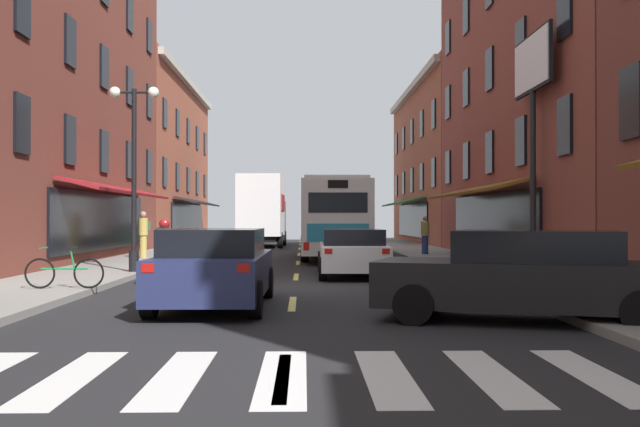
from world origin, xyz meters
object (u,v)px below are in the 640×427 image
object	(u,v)px
motorcycle_rider	(164,258)
pedestrian_mid	(425,235)
sedan_far	(527,276)
sedan_rear	(352,252)
transit_bus	(333,218)
sedan_mid	(267,232)
sedan_near	(215,267)
bicycle_near	(65,272)
billboard_sign	(533,87)
box_truck	(263,212)
pedestrian_near	(143,233)
street_lamp_twin	(134,169)

from	to	relation	value
motorcycle_rider	pedestrian_mid	world-z (taller)	pedestrian_mid
sedan_far	sedan_rear	bearing A→B (deg)	103.03
transit_bus	sedan_mid	bearing A→B (deg)	99.92
sedan_near	bicycle_near	xyz separation A→B (m)	(-3.54, 2.26, -0.24)
transit_bus	pedestrian_mid	world-z (taller)	transit_bus
billboard_sign	bicycle_near	bearing A→B (deg)	-155.08
billboard_sign	sedan_rear	size ratio (longest dim) A/B	1.46
box_truck	sedan_rear	size ratio (longest dim) A/B	1.53
pedestrian_mid	box_truck	bearing A→B (deg)	-178.25
box_truck	pedestrian_mid	xyz separation A→B (m)	(7.58, -11.15, -1.10)
billboard_sign	sedan_near	size ratio (longest dim) A/B	1.51
box_truck	transit_bus	bearing A→B (deg)	-72.28
pedestrian_near	pedestrian_mid	size ratio (longest dim) A/B	1.11
sedan_mid	sedan_rear	xyz separation A→B (m)	(4.06, -32.16, 0.03)
sedan_near	sedan_mid	bearing A→B (deg)	91.46
sedan_far	motorcycle_rider	distance (m)	9.19
billboard_sign	pedestrian_mid	world-z (taller)	billboard_sign
bicycle_near	pedestrian_near	world-z (taller)	pedestrian_near
sedan_near	street_lamp_twin	xyz separation A→B (m)	(-3.21, 7.29, 2.33)
sedan_near	pedestrian_mid	bearing A→B (deg)	68.46
transit_bus	motorcycle_rider	bearing A→B (deg)	-109.29
sedan_near	pedestrian_mid	size ratio (longest dim) A/B	2.85
sedan_rear	motorcycle_rider	bearing A→B (deg)	-144.48
sedan_rear	transit_bus	bearing A→B (deg)	90.88
pedestrian_near	billboard_sign	bearing A→B (deg)	172.11
sedan_mid	billboard_sign	bearing A→B (deg)	-73.31
sedan_near	sedan_rear	bearing A→B (deg)	67.45
transit_bus	sedan_far	world-z (taller)	transit_bus
sedan_near	pedestrian_near	bearing A→B (deg)	107.32
sedan_far	pedestrian_near	xyz separation A→B (m)	(-9.79, 16.65, 0.35)
transit_bus	billboard_sign	bearing A→B (deg)	-59.02
billboard_sign	box_truck	size ratio (longest dim) A/B	0.95
motorcycle_rider	billboard_sign	bearing A→B (deg)	20.88
sedan_far	bicycle_near	bearing A→B (deg)	153.80
sedan_rear	bicycle_near	distance (m)	8.34
sedan_rear	sedan_far	bearing A→B (deg)	-76.97
pedestrian_mid	billboard_sign	bearing A→B (deg)	-22.76
billboard_sign	street_lamp_twin	world-z (taller)	billboard_sign
pedestrian_near	motorcycle_rider	bearing A→B (deg)	124.45
sedan_mid	street_lamp_twin	bearing A→B (deg)	-93.92
sedan_mid	pedestrian_near	distance (m)	25.18
sedan_near	sedan_far	size ratio (longest dim) A/B	0.93
transit_bus	street_lamp_twin	size ratio (longest dim) A/B	2.14
bicycle_near	sedan_mid	bearing A→B (deg)	86.12
sedan_mid	transit_bus	bearing A→B (deg)	-80.08
box_truck	street_lamp_twin	size ratio (longest dim) A/B	1.39
pedestrian_near	pedestrian_mid	xyz separation A→B (m)	(11.41, 2.78, -0.13)
billboard_sign	pedestrian_mid	size ratio (longest dim) A/B	4.32
box_truck	billboard_sign	bearing A→B (deg)	-65.97
sedan_mid	pedestrian_near	xyz separation A→B (m)	(-3.55, -24.93, 0.43)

